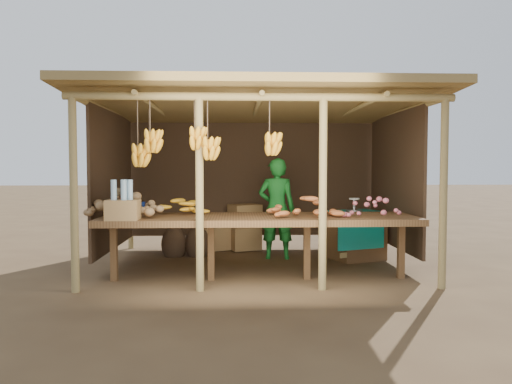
{
  "coord_description": "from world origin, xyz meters",
  "views": [
    {
      "loc": [
        -0.3,
        -7.13,
        1.42
      ],
      "look_at": [
        0.0,
        0.0,
        1.05
      ],
      "focal_mm": 35.0,
      "sensor_mm": 36.0,
      "label": 1
    }
  ],
  "objects": [
    {
      "name": "banana_pile",
      "position": [
        -1.04,
        -0.66,
        0.97
      ],
      "size": [
        0.71,
        0.54,
        0.35
      ],
      "primitive_type": null,
      "rotation": [
        0.0,
        0.0,
        -0.3
      ],
      "color": "yellow",
      "rests_on": "counter"
    },
    {
      "name": "ground",
      "position": [
        0.0,
        0.0,
        0.0
      ],
      "size": [
        60.0,
        60.0,
        0.0
      ],
      "primitive_type": "plane",
      "color": "brown",
      "rests_on": "ground"
    },
    {
      "name": "sweet_potato_heap",
      "position": [
        0.54,
        -1.03,
        0.98
      ],
      "size": [
        0.99,
        0.74,
        0.35
      ],
      "primitive_type": null,
      "rotation": [
        0.0,
        0.0,
        0.26
      ],
      "color": "#C76933",
      "rests_on": "counter"
    },
    {
      "name": "onion_heap",
      "position": [
        1.36,
        -1.25,
        0.98
      ],
      "size": [
        0.8,
        0.66,
        0.35
      ],
      "primitive_type": null,
      "rotation": [
        0.0,
        0.0,
        -0.41
      ],
      "color": "#C05D6B",
      "rests_on": "counter"
    },
    {
      "name": "vendor",
      "position": [
        0.34,
        0.45,
        0.77
      ],
      "size": [
        0.59,
        0.42,
        1.54
      ],
      "primitive_type": "imported",
      "rotation": [
        0.0,
        0.0,
        3.05
      ],
      "color": "#1B7A28",
      "rests_on": "ground"
    },
    {
      "name": "burlap_sacks",
      "position": [
        -1.08,
        0.71,
        0.24
      ],
      "size": [
        0.77,
        0.41,
        0.55
      ],
      "color": "#412E1E",
      "rests_on": "ground"
    },
    {
      "name": "carton_stack",
      "position": [
        -0.31,
        1.2,
        0.34
      ],
      "size": [
        1.11,
        0.53,
        0.76
      ],
      "color": "olive",
      "rests_on": "ground"
    },
    {
      "name": "counter",
      "position": [
        0.0,
        -0.95,
        0.74
      ],
      "size": [
        3.9,
        1.05,
        0.8
      ],
      "color": "brown",
      "rests_on": "ground"
    },
    {
      "name": "potato_heap",
      "position": [
        -1.63,
        -0.94,
        0.98
      ],
      "size": [
        1.23,
        0.98,
        0.37
      ],
      "primitive_type": null,
      "rotation": [
        0.0,
        0.0,
        -0.37
      ],
      "color": "#93724C",
      "rests_on": "counter"
    },
    {
      "name": "bottle_box",
      "position": [
        -1.6,
        -1.32,
        0.98
      ],
      "size": [
        0.37,
        0.29,
        0.47
      ],
      "color": "olive",
      "rests_on": "counter"
    },
    {
      "name": "tarp_crate",
      "position": [
        1.54,
        0.37,
        0.39
      ],
      "size": [
        0.99,
        0.93,
        0.95
      ],
      "color": "brown",
      "rests_on": "ground"
    },
    {
      "name": "tomato_basin",
      "position": [
        -1.7,
        -0.5,
        0.89
      ],
      "size": [
        0.41,
        0.41,
        0.22
      ],
      "rotation": [
        0.0,
        0.0,
        -0.0
      ],
      "color": "navy",
      "rests_on": "counter"
    },
    {
      "name": "stall_structure",
      "position": [
        -0.09,
        -0.01,
        1.91
      ],
      "size": [
        4.7,
        3.5,
        2.43
      ],
      "color": "#9D8651",
      "rests_on": "ground"
    }
  ]
}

